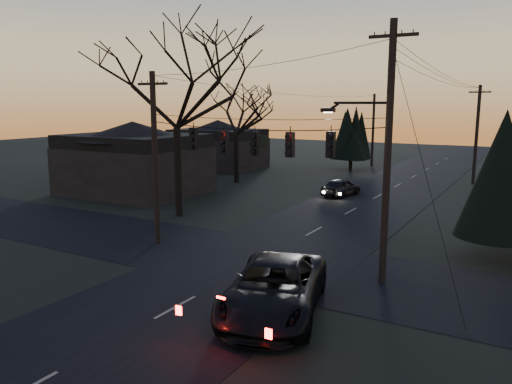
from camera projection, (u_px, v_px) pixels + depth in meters
The scene contains 15 objects.
ground_plane at pixel (84, 358), 13.88m from camera, with size 160.00×160.00×0.00m, color black.
main_road at pixel (340, 217), 30.93m from camera, with size 8.00×120.00×0.02m, color black.
cross_road at pixel (261, 261), 22.40m from camera, with size 60.00×7.00×0.02m, color black.
utility_pole_right at pixel (382, 283), 19.70m from camera, with size 5.00×0.30×10.00m, color black, non-canonical shape.
utility_pole_left at pixel (158, 242), 25.36m from camera, with size 1.80×0.30×8.50m, color black, non-canonical shape.
utility_pole_far_r at pixel (473, 184), 43.57m from camera, with size 1.80×0.30×8.50m, color black, non-canonical shape.
utility_pole_far_l at pixel (372, 166), 56.05m from camera, with size 0.30×0.30×8.00m, color black, non-canonical shape.
span_signal_assembly at pixel (256, 142), 21.59m from camera, with size 11.50×0.44×1.51m.
bare_tree_left at pixel (176, 91), 30.00m from camera, with size 9.55×9.55×11.01m.
bare_tree_dist at pixel (236, 115), 43.45m from camera, with size 6.99×6.99×8.51m.
evergreen_dist at pixel (351, 136), 52.27m from camera, with size 3.73×3.73×5.90m.
house_left_near at pixel (134, 158), 38.80m from camera, with size 10.00×8.00×5.60m.
house_left_far at pixel (218, 144), 53.95m from camera, with size 9.00×7.00×5.20m.
suv_near at pixel (275, 289), 16.64m from camera, with size 2.93×6.35×1.76m, color black.
sedan_oncoming_a at pixel (341, 187), 37.89m from camera, with size 1.61×3.99×1.36m, color black.
Camera 1 is at (10.57, -8.73, 7.00)m, focal length 35.00 mm.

